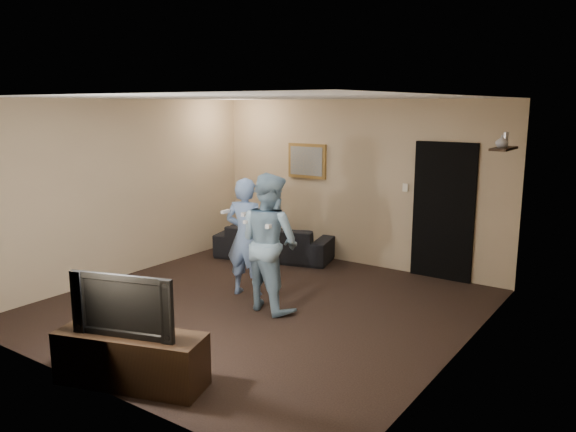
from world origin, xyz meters
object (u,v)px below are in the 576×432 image
Objects in this scene: wii_player_right at (269,242)px; television at (128,303)px; wii_player_left at (246,237)px; tv_console at (131,359)px; sofa at (274,242)px.

television is at bearing -86.75° from wii_player_right.
wii_player_left is at bearing 156.53° from wii_player_right.
wii_player_right is at bearing 75.19° from tv_console.
wii_player_right is (0.57, -0.25, 0.06)m from wii_player_left.
tv_console is (1.47, -4.22, -0.03)m from sofa.
television is 0.58× the size of wii_player_right.
tv_console is at bearing -74.53° from wii_player_left.
wii_player_left is at bearing 99.39° from sofa.
sofa is at bearing 114.48° from wii_player_left.
sofa is 1.21× the size of wii_player_left.
television is 0.63× the size of wii_player_left.
tv_console is 1.38× the size of television.
wii_player_right is at bearing -23.47° from wii_player_left.
tv_console is 2.69m from wii_player_left.
wii_player_left reaches higher than sofa.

